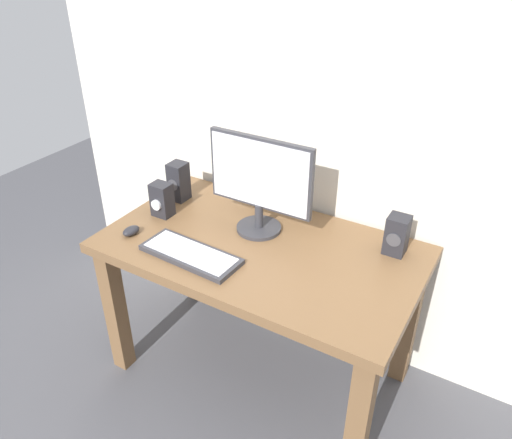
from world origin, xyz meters
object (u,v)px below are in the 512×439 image
at_px(monitor, 260,182).
at_px(audio_controller, 162,200).
at_px(speaker_right, 397,235).
at_px(speaker_left, 179,181).
at_px(mouse, 131,231).
at_px(desk, 260,268).
at_px(keyboard_primary, 191,254).

xyz_separation_m(monitor, audio_controller, (-0.44, -0.12, -0.15)).
height_order(monitor, speaker_right, monitor).
height_order(speaker_right, speaker_left, speaker_left).
bearing_deg(mouse, speaker_right, 29.61).
relative_size(monitor, speaker_left, 2.53).
bearing_deg(desk, speaker_right, 25.74).
distance_m(desk, speaker_left, 0.60).
bearing_deg(audio_controller, speaker_right, 13.91).
bearing_deg(keyboard_primary, mouse, 179.71).
relative_size(desk, keyboard_primary, 3.09).
relative_size(mouse, audio_controller, 0.52).
bearing_deg(audio_controller, desk, 1.18).
bearing_deg(keyboard_primary, monitor, 68.10).
relative_size(speaker_right, speaker_left, 0.89).
relative_size(mouse, speaker_right, 0.49).
relative_size(monitor, mouse, 5.80).
height_order(speaker_right, audio_controller, speaker_right).
bearing_deg(speaker_left, audio_controller, -79.35).
xyz_separation_m(monitor, mouse, (-0.45, -0.32, -0.21)).
bearing_deg(mouse, desk, 27.80).
bearing_deg(keyboard_primary, speaker_left, 133.12).
xyz_separation_m(desk, monitor, (-0.07, 0.11, 0.35)).
relative_size(keyboard_primary, speaker_left, 2.29).
distance_m(desk, mouse, 0.58).
relative_size(desk, speaker_right, 7.95).
bearing_deg(audio_controller, mouse, -92.83).
xyz_separation_m(desk, audio_controller, (-0.51, -0.01, 0.19)).
height_order(mouse, speaker_right, speaker_right).
xyz_separation_m(desk, speaker_right, (0.49, 0.24, 0.20)).
distance_m(monitor, speaker_left, 0.49).
bearing_deg(audio_controller, speaker_left, 100.65).
xyz_separation_m(keyboard_primary, mouse, (-0.32, 0.00, 0.01)).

